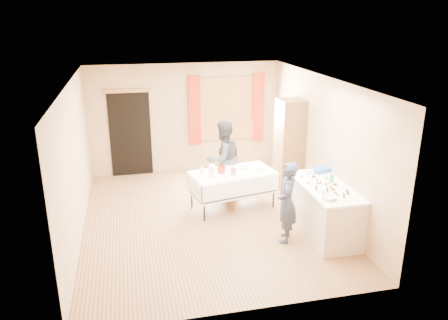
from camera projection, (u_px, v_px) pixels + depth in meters
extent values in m
cube|color=#9E7047|center=(207.00, 219.00, 8.26)|extent=(4.50, 5.50, 0.02)
cube|color=white|center=(205.00, 80.00, 7.41)|extent=(4.50, 5.50, 0.02)
cube|color=tan|center=(185.00, 118.00, 10.38)|extent=(4.50, 0.02, 2.60)
cube|color=tan|center=(247.00, 222.00, 5.29)|extent=(4.50, 0.02, 2.60)
cube|color=tan|center=(75.00, 162.00, 7.37)|extent=(0.02, 5.50, 2.60)
cube|color=tan|center=(323.00, 145.00, 8.30)|extent=(0.02, 5.50, 2.60)
cube|color=olive|center=(226.00, 109.00, 10.49)|extent=(1.32, 0.06, 1.52)
cube|color=white|center=(227.00, 109.00, 10.48)|extent=(1.20, 0.02, 1.40)
cube|color=#A92C19|center=(195.00, 111.00, 10.28)|extent=(0.28, 0.06, 1.65)
cube|color=#A92C19|center=(258.00, 108.00, 10.61)|extent=(0.28, 0.06, 1.65)
cube|color=black|center=(130.00, 134.00, 10.18)|extent=(0.95, 0.04, 2.00)
cube|color=olive|center=(127.00, 91.00, 9.83)|extent=(1.05, 0.06, 0.08)
cube|color=brown|center=(289.00, 146.00, 9.31)|extent=(0.50, 0.60, 2.00)
cube|color=beige|center=(324.00, 211.00, 7.57)|extent=(0.73, 1.60, 0.86)
cube|color=white|center=(326.00, 187.00, 7.42)|extent=(0.79, 1.67, 0.04)
cube|color=white|center=(233.00, 173.00, 8.51)|extent=(1.73, 1.10, 0.04)
cube|color=black|center=(229.00, 173.00, 9.40)|extent=(0.43, 0.43, 0.06)
cube|color=black|center=(228.00, 159.00, 9.49)|extent=(0.39, 0.08, 0.55)
imported|color=#232A40|center=(287.00, 202.00, 7.26)|extent=(0.76, 0.71, 1.40)
imported|color=black|center=(223.00, 159.00, 9.07)|extent=(1.30, 1.27, 1.63)
cylinder|color=#0F9E49|center=(332.00, 179.00, 7.55)|extent=(0.07, 0.07, 0.12)
imported|color=white|center=(329.00, 197.00, 6.87)|extent=(0.37, 0.37, 0.06)
cube|color=white|center=(309.00, 172.00, 7.91)|extent=(0.16, 0.12, 0.08)
cube|color=blue|center=(321.00, 170.00, 8.03)|extent=(0.35, 0.29, 0.08)
cylinder|color=silver|center=(212.00, 171.00, 8.21)|extent=(0.11, 0.11, 0.22)
imported|color=red|center=(221.00, 170.00, 8.43)|extent=(0.18, 0.18, 0.13)
imported|color=red|center=(233.00, 172.00, 8.34)|extent=(0.16, 0.16, 0.12)
imported|color=white|center=(244.00, 167.00, 8.67)|extent=(0.20, 0.20, 0.05)
cube|color=white|center=(260.00, 170.00, 8.57)|extent=(0.32, 0.27, 0.02)
imported|color=white|center=(202.00, 169.00, 8.40)|extent=(0.08, 0.08, 0.16)
sphere|color=#3F2314|center=(329.00, 183.00, 7.47)|extent=(0.04, 0.04, 0.04)
sphere|color=#392211|center=(348.00, 192.00, 7.09)|extent=(0.04, 0.04, 0.04)
sphere|color=#392211|center=(347.00, 193.00, 7.05)|extent=(0.04, 0.04, 0.04)
sphere|color=#392211|center=(318.00, 183.00, 7.45)|extent=(0.04, 0.04, 0.04)
sphere|color=#392211|center=(335.00, 193.00, 7.06)|extent=(0.04, 0.04, 0.04)
sphere|color=#392211|center=(334.00, 184.00, 7.42)|extent=(0.04, 0.04, 0.04)
sphere|color=#3F2314|center=(332.00, 190.00, 7.18)|extent=(0.04, 0.04, 0.04)
sphere|color=#392211|center=(336.00, 184.00, 7.41)|extent=(0.04, 0.04, 0.04)
sphere|color=#392211|center=(347.00, 190.00, 7.15)|extent=(0.04, 0.04, 0.04)
sphere|color=#392211|center=(344.00, 194.00, 7.03)|extent=(0.04, 0.04, 0.04)
sphere|color=#392211|center=(331.00, 187.00, 7.29)|extent=(0.04, 0.04, 0.04)
sphere|color=#392211|center=(320.00, 182.00, 7.49)|extent=(0.04, 0.04, 0.04)
sphere|color=#3F2314|center=(326.00, 178.00, 7.69)|extent=(0.04, 0.04, 0.04)
sphere|color=#392211|center=(326.00, 184.00, 7.42)|extent=(0.04, 0.04, 0.04)
sphere|color=#392211|center=(335.00, 184.00, 7.41)|extent=(0.04, 0.04, 0.04)
sphere|color=#392211|center=(308.00, 183.00, 7.47)|extent=(0.04, 0.04, 0.04)
sphere|color=#392211|center=(330.00, 179.00, 7.64)|extent=(0.04, 0.04, 0.04)
sphere|color=#392211|center=(344.00, 197.00, 6.92)|extent=(0.04, 0.04, 0.04)
sphere|color=#3F2314|center=(323.00, 192.00, 7.09)|extent=(0.04, 0.04, 0.04)
sphere|color=#392211|center=(314.00, 177.00, 7.74)|extent=(0.04, 0.04, 0.04)
sphere|color=#392211|center=(327.00, 191.00, 7.15)|extent=(0.04, 0.04, 0.04)
sphere|color=#392211|center=(313.00, 176.00, 7.77)|extent=(0.04, 0.04, 0.04)
sphere|color=#392211|center=(334.00, 189.00, 7.22)|extent=(0.04, 0.04, 0.04)
sphere|color=#392211|center=(348.00, 193.00, 7.05)|extent=(0.04, 0.04, 0.04)
sphere|color=#3F2314|center=(315.00, 176.00, 7.79)|extent=(0.04, 0.04, 0.04)
sphere|color=#392211|center=(302.00, 177.00, 7.76)|extent=(0.04, 0.04, 0.04)
sphere|color=#392211|center=(316.00, 187.00, 7.31)|extent=(0.04, 0.04, 0.04)
sphere|color=#392211|center=(327.00, 188.00, 7.25)|extent=(0.04, 0.04, 0.04)
sphere|color=#392211|center=(333.00, 196.00, 6.93)|extent=(0.04, 0.04, 0.04)
sphere|color=#392211|center=(316.00, 188.00, 7.27)|extent=(0.04, 0.04, 0.04)
sphere|color=#3F2314|center=(316.00, 189.00, 7.20)|extent=(0.04, 0.04, 0.04)
sphere|color=#392211|center=(322.00, 196.00, 6.94)|extent=(0.04, 0.04, 0.04)
sphere|color=#392211|center=(317.00, 180.00, 7.60)|extent=(0.04, 0.04, 0.04)
sphere|color=#392211|center=(337.00, 195.00, 6.98)|extent=(0.04, 0.04, 0.04)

